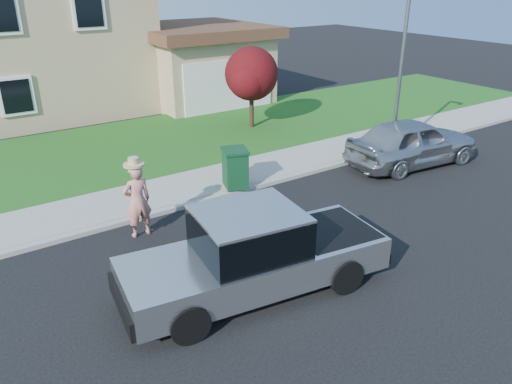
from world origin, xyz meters
The scene contains 11 objects.
ground centered at (0.00, 0.00, 0.00)m, with size 80.00×80.00×0.00m, color black.
curb centered at (1.00, 2.90, 0.06)m, with size 40.00×0.20×0.12m, color gray.
sidewalk centered at (1.00, 4.00, 0.07)m, with size 40.00×2.00×0.15m, color gray.
lawn centered at (1.00, 8.50, 0.05)m, with size 40.00×7.00×0.10m, color #144112.
house centered at (1.31, 16.38, 3.17)m, with size 14.00×11.30×6.85m.
pickup_truck centered at (-0.53, -1.43, 0.84)m, with size 5.67×2.56×1.80m.
woman centered at (-1.53, 2.11, 0.96)m, with size 0.68×0.49×2.04m.
sedan centered at (7.92, 1.63, 0.80)m, with size 1.89×4.70×1.60m, color #A6A7AD.
ornamental_tree centered at (5.86, 8.15, 2.17)m, with size 2.36×2.13×3.24m.
trash_bin centered at (1.87, 3.10, 0.73)m, with size 0.93×0.99×1.15m.
street_lamp centered at (8.12, 2.56, 3.10)m, with size 0.36×0.71×5.43m.
Camera 1 is at (-5.32, -8.50, 5.97)m, focal length 35.00 mm.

